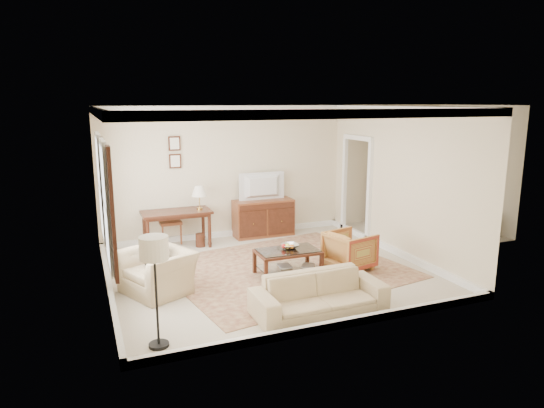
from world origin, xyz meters
TOP-DOWN VIEW (x-y plane):
  - room_shell at (0.00, 0.00)m, footprint 5.51×5.01m
  - annex_bedroom at (4.49, 1.15)m, footprint 3.00×2.70m
  - window_front at (-2.70, -0.70)m, footprint 0.12×1.56m
  - window_rear at (-2.70, 0.90)m, footprint 0.12×1.56m
  - doorway at (2.71, 1.50)m, footprint 0.10×1.12m
  - rug at (0.30, -0.03)m, footprint 4.50×4.03m
  - writing_desk at (-1.23, 2.05)m, footprint 1.41×0.70m
  - desk_chair at (-1.31, 2.40)m, footprint 0.52×0.52m
  - desk_lamp at (-0.74, 2.05)m, footprint 0.32×0.32m
  - framed_prints at (-1.13, 2.47)m, footprint 0.25×0.04m
  - sideboard at (0.75, 2.21)m, footprint 1.34×0.51m
  - tv at (0.75, 2.19)m, footprint 1.01×0.58m
  - coffee_table at (0.24, -0.34)m, footprint 1.09×0.65m
  - fruit_bowl at (0.31, -0.26)m, footprint 0.42×0.42m
  - book_a at (0.07, -0.34)m, footprint 0.28×0.07m
  - book_b at (0.48, -0.42)m, footprint 0.25×0.18m
  - striped_armchair at (1.41, -0.45)m, footprint 0.85×0.88m
  - club_armchair at (-1.98, -0.27)m, footprint 1.06×1.24m
  - backpack at (-2.01, -0.16)m, footprint 0.37×0.39m
  - sofa at (0.04, -1.92)m, footprint 1.93×0.58m
  - floor_lamp at (-2.26, -2.06)m, footprint 0.35×0.35m

SIDE VIEW (x-z plane):
  - rug at x=0.30m, z-range 0.00..0.01m
  - book_b at x=0.48m, z-range -0.01..0.37m
  - book_a at x=0.07m, z-range -0.01..0.37m
  - annex_bedroom at x=4.49m, z-range -1.11..1.79m
  - coffee_table at x=0.24m, z-range 0.12..0.58m
  - sofa at x=0.04m, z-range 0.00..0.75m
  - striped_armchair at x=1.41m, z-range 0.00..0.76m
  - sideboard at x=0.75m, z-range 0.00..0.82m
  - club_armchair at x=-1.98m, z-range 0.00..0.92m
  - fruit_bowl at x=0.31m, z-range 0.46..0.56m
  - desk_chair at x=-1.31m, z-range 0.00..1.05m
  - writing_desk at x=-1.23m, z-range 0.28..1.05m
  - backpack at x=-2.01m, z-range 0.50..0.90m
  - desk_lamp at x=-0.74m, z-range 0.77..1.27m
  - doorway at x=2.71m, z-range -0.05..2.20m
  - floor_lamp at x=-2.26m, z-range 0.46..1.88m
  - tv at x=0.75m, z-range 1.26..1.39m
  - window_front at x=-2.70m, z-range 0.65..2.45m
  - window_rear at x=-2.70m, z-range 0.65..2.45m
  - framed_prints at x=-1.13m, z-range 1.60..2.28m
  - room_shell at x=0.00m, z-range 1.02..3.93m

